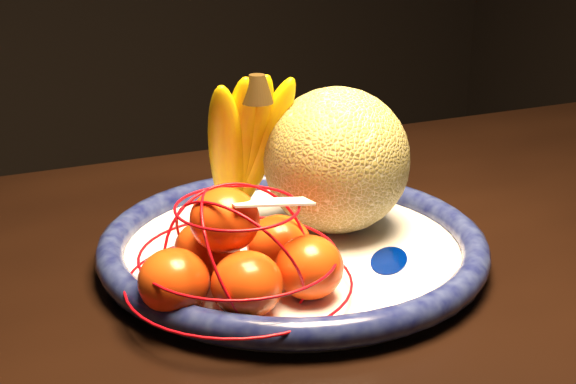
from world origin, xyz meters
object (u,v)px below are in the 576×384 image
fruit_bowl (293,246)px  mandarin_bag (240,258)px  banana_bunch (243,142)px  cantaloupe (337,160)px  dining_table (454,319)px

fruit_bowl → mandarin_bag: (-0.09, -0.07, 0.03)m
fruit_bowl → banana_bunch: size_ratio=2.12×
cantaloupe → banana_bunch: bearing=148.0°
cantaloupe → banana_bunch: 0.10m
cantaloupe → banana_bunch: banana_bunch is taller
fruit_bowl → banana_bunch: (-0.02, 0.07, 0.09)m
cantaloupe → dining_table: bearing=-40.8°
fruit_bowl → banana_bunch: banana_bunch is taller
dining_table → mandarin_bag: size_ratio=5.87×
banana_bunch → dining_table: bearing=-36.9°
dining_table → banana_bunch: 0.29m
fruit_bowl → cantaloupe: cantaloupe is taller
dining_table → banana_bunch: banana_bunch is taller
dining_table → cantaloupe: 0.21m
fruit_bowl → banana_bunch: bearing=105.4°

